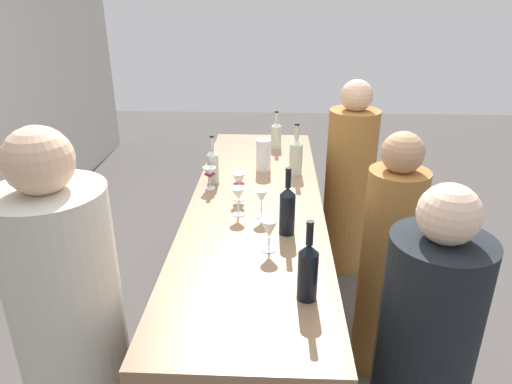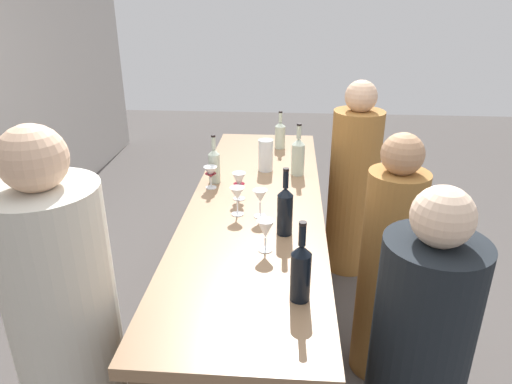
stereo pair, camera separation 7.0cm
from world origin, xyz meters
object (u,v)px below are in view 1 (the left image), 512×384
(wine_bottle_center_clear_pale, at_px, (213,165))
(person_server_behind, at_px, (76,351))
(wine_glass_near_right, at_px, (238,195))
(water_pitcher, at_px, (263,155))
(wine_glass_far_left, at_px, (239,182))
(wine_glass_far_center, at_px, (210,174))
(wine_bottle_rightmost_clear_pale, at_px, (276,134))
(wine_bottle_second_left_near_black, at_px, (287,209))
(person_center_guest, at_px, (388,267))
(wine_bottle_second_right_clear_pale, at_px, (296,155))
(person_left_guest, at_px, (349,186))
(wine_glass_near_center, at_px, (261,197))
(person_right_guest, at_px, (421,367))
(wine_bottle_leftmost_near_black, at_px, (308,270))
(wine_glass_near_left, at_px, (269,230))

(wine_bottle_center_clear_pale, distance_m, person_server_behind, 1.33)
(person_server_behind, bearing_deg, wine_glass_near_right, 61.66)
(water_pitcher, xyz_separation_m, person_server_behind, (-1.45, 0.68, -0.31))
(wine_glass_far_left, bearing_deg, wine_glass_far_center, 51.38)
(water_pitcher, bearing_deg, wine_bottle_rightmost_clear_pale, -9.56)
(wine_bottle_second_left_near_black, xyz_separation_m, wine_bottle_rightmost_clear_pale, (1.32, 0.06, -0.02))
(wine_glass_near_right, height_order, person_server_behind, person_server_behind)
(person_center_guest, height_order, person_server_behind, person_server_behind)
(wine_glass_far_left, bearing_deg, wine_glass_near_right, -176.56)
(wine_bottle_second_right_clear_pale, bearing_deg, wine_glass_far_left, 141.04)
(person_left_guest, bearing_deg, wine_glass_near_center, 80.37)
(water_pitcher, distance_m, person_right_guest, 1.59)
(wine_bottle_leftmost_near_black, relative_size, wine_bottle_rightmost_clear_pale, 1.17)
(wine_bottle_center_clear_pale, xyz_separation_m, wine_glass_far_center, (-0.09, 0.01, -0.02))
(wine_bottle_second_left_near_black, distance_m, wine_bottle_center_clear_pale, 0.76)
(wine_bottle_rightmost_clear_pale, xyz_separation_m, wine_glass_far_left, (-0.94, 0.20, -0.00))
(wine_bottle_second_left_near_black, distance_m, person_left_guest, 1.45)
(wine_glass_far_left, xyz_separation_m, wine_glass_far_center, (0.15, 0.18, -0.01))
(wine_glass_near_left, xyz_separation_m, wine_glass_near_right, (0.35, 0.16, 0.01))
(wine_bottle_second_left_near_black, distance_m, person_right_guest, 0.87)
(wine_glass_near_left, height_order, person_left_guest, person_left_guest)
(wine_bottle_leftmost_near_black, height_order, person_right_guest, person_right_guest)
(wine_bottle_leftmost_near_black, distance_m, wine_bottle_second_right_clear_pale, 1.30)
(wine_bottle_second_left_near_black, relative_size, wine_glass_near_right, 2.20)
(wine_bottle_center_clear_pale, bearing_deg, wine_glass_near_right, -156.67)
(wine_glass_near_center, bearing_deg, wine_bottle_second_left_near_black, -143.49)
(wine_bottle_rightmost_clear_pale, relative_size, wine_glass_near_left, 1.86)
(wine_bottle_leftmost_near_black, relative_size, wine_glass_near_center, 2.18)
(wine_glass_far_left, relative_size, person_right_guest, 0.11)
(water_pitcher, bearing_deg, wine_bottle_second_right_clear_pale, -105.65)
(wine_bottle_second_right_clear_pale, xyz_separation_m, person_server_behind, (-1.40, 0.89, -0.33))
(wine_bottle_center_clear_pale, relative_size, wine_glass_far_center, 2.24)
(wine_glass_far_center, bearing_deg, person_right_guest, -137.53)
(wine_glass_far_center, bearing_deg, person_left_guest, -51.16)
(person_server_behind, bearing_deg, wine_bottle_rightmost_clear_pale, 75.79)
(wine_glass_near_center, distance_m, person_server_behind, 1.09)
(wine_glass_near_left, bearing_deg, wine_glass_near_right, 25.02)
(wine_glass_near_center, distance_m, person_right_guest, 1.05)
(wine_bottle_center_clear_pale, bearing_deg, water_pitcher, -52.88)
(wine_bottle_leftmost_near_black, relative_size, water_pitcher, 1.59)
(wine_glass_far_center, relative_size, person_left_guest, 0.09)
(wine_bottle_second_right_clear_pale, bearing_deg, wine_bottle_second_left_near_black, 175.06)
(wine_bottle_second_left_near_black, xyz_separation_m, wine_glass_far_left, (0.39, 0.26, -0.02))
(wine_glass_far_center, bearing_deg, wine_bottle_rightmost_clear_pale, -25.98)
(wine_glass_near_right, xyz_separation_m, person_right_guest, (-0.72, -0.78, -0.42))
(wine_glass_far_center, height_order, water_pitcher, water_pitcher)
(wine_glass_far_left, bearing_deg, person_right_guest, -139.25)
(wine_glass_far_center, height_order, person_left_guest, person_left_guest)
(wine_bottle_second_right_clear_pale, xyz_separation_m, wine_glass_far_center, (-0.26, 0.51, -0.03))
(wine_bottle_second_left_near_black, height_order, person_left_guest, person_left_guest)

